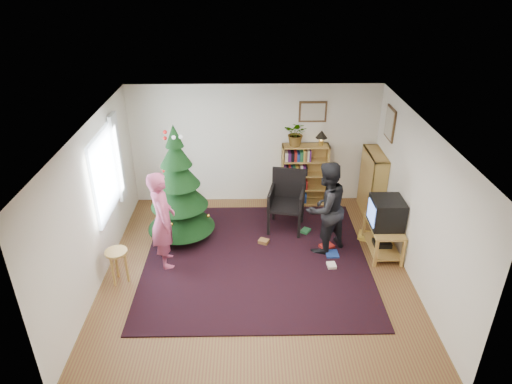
{
  "coord_description": "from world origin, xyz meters",
  "views": [
    {
      "loc": [
        -0.12,
        -6.17,
        4.68
      ],
      "look_at": [
        0.0,
        0.71,
        1.1
      ],
      "focal_mm": 32.0,
      "sensor_mm": 36.0,
      "label": 1
    }
  ],
  "objects_px": {
    "person_standing": "(163,220)",
    "potted_plant": "(296,133)",
    "tv_stand": "(383,236)",
    "crt_tv": "(386,213)",
    "picture_back": "(313,112)",
    "table_lamp": "(322,135)",
    "picture_right": "(390,123)",
    "stool": "(117,258)",
    "bookshelf_back": "(304,174)",
    "person_by_chair": "(326,208)",
    "armchair": "(286,197)",
    "christmas_tree": "(179,194)",
    "bookshelf_right": "(372,183)"
  },
  "relations": [
    {
      "from": "armchair",
      "to": "potted_plant",
      "type": "height_order",
      "value": "potted_plant"
    },
    {
      "from": "picture_back",
      "to": "person_by_chair",
      "type": "bearing_deg",
      "value": -88.75
    },
    {
      "from": "tv_stand",
      "to": "person_standing",
      "type": "height_order",
      "value": "person_standing"
    },
    {
      "from": "picture_right",
      "to": "bookshelf_back",
      "type": "height_order",
      "value": "picture_right"
    },
    {
      "from": "person_standing",
      "to": "stool",
      "type": "bearing_deg",
      "value": 108.88
    },
    {
      "from": "christmas_tree",
      "to": "table_lamp",
      "type": "xyz_separation_m",
      "value": [
        2.7,
        1.32,
        0.59
      ]
    },
    {
      "from": "christmas_tree",
      "to": "bookshelf_back",
      "type": "xyz_separation_m",
      "value": [
        2.4,
        1.32,
        -0.26
      ]
    },
    {
      "from": "bookshelf_right",
      "to": "person_standing",
      "type": "height_order",
      "value": "person_standing"
    },
    {
      "from": "christmas_tree",
      "to": "stool",
      "type": "relative_size",
      "value": 3.77
    },
    {
      "from": "crt_tv",
      "to": "stool",
      "type": "height_order",
      "value": "crt_tv"
    },
    {
      "from": "tv_stand",
      "to": "crt_tv",
      "type": "relative_size",
      "value": 1.62
    },
    {
      "from": "picture_back",
      "to": "crt_tv",
      "type": "distance_m",
      "value": 2.53
    },
    {
      "from": "bookshelf_back",
      "to": "stool",
      "type": "height_order",
      "value": "bookshelf_back"
    },
    {
      "from": "picture_right",
      "to": "armchair",
      "type": "distance_m",
      "value": 2.34
    },
    {
      "from": "picture_right",
      "to": "tv_stand",
      "type": "distance_m",
      "value": 2.07
    },
    {
      "from": "picture_right",
      "to": "christmas_tree",
      "type": "xyz_separation_m",
      "value": [
        -3.84,
        -0.73,
        -1.03
      ]
    },
    {
      "from": "picture_back",
      "to": "table_lamp",
      "type": "bearing_deg",
      "value": -36.51
    },
    {
      "from": "christmas_tree",
      "to": "crt_tv",
      "type": "relative_size",
      "value": 3.88
    },
    {
      "from": "picture_right",
      "to": "person_by_chair",
      "type": "relative_size",
      "value": 0.36
    },
    {
      "from": "bookshelf_back",
      "to": "person_by_chair",
      "type": "xyz_separation_m",
      "value": [
        0.16,
        -1.75,
        0.18
      ]
    },
    {
      "from": "armchair",
      "to": "table_lamp",
      "type": "relative_size",
      "value": 3.68
    },
    {
      "from": "bookshelf_back",
      "to": "armchair",
      "type": "height_order",
      "value": "bookshelf_back"
    },
    {
      "from": "tv_stand",
      "to": "crt_tv",
      "type": "xyz_separation_m",
      "value": [
        -0.0,
        0.0,
        0.47
      ]
    },
    {
      "from": "tv_stand",
      "to": "person_by_chair",
      "type": "bearing_deg",
      "value": 174.28
    },
    {
      "from": "potted_plant",
      "to": "table_lamp",
      "type": "bearing_deg",
      "value": 0.0
    },
    {
      "from": "bookshelf_right",
      "to": "potted_plant",
      "type": "xyz_separation_m",
      "value": [
        -1.51,
        0.43,
        0.89
      ]
    },
    {
      "from": "armchair",
      "to": "person_by_chair",
      "type": "relative_size",
      "value": 0.68
    },
    {
      "from": "tv_stand",
      "to": "table_lamp",
      "type": "bearing_deg",
      "value": 115.65
    },
    {
      "from": "christmas_tree",
      "to": "armchair",
      "type": "xyz_separation_m",
      "value": [
        1.94,
        0.39,
        -0.29
      ]
    },
    {
      "from": "picture_right",
      "to": "stool",
      "type": "relative_size",
      "value": 1.02
    },
    {
      "from": "bookshelf_right",
      "to": "christmas_tree",
      "type": "bearing_deg",
      "value": 103.52
    },
    {
      "from": "picture_right",
      "to": "crt_tv",
      "type": "relative_size",
      "value": 1.05
    },
    {
      "from": "picture_right",
      "to": "armchair",
      "type": "relative_size",
      "value": 0.52
    },
    {
      "from": "bookshelf_back",
      "to": "tv_stand",
      "type": "relative_size",
      "value": 1.41
    },
    {
      "from": "picture_back",
      "to": "person_standing",
      "type": "relative_size",
      "value": 0.32
    },
    {
      "from": "christmas_tree",
      "to": "person_by_chair",
      "type": "xyz_separation_m",
      "value": [
        2.55,
        -0.42,
        -0.08
      ]
    },
    {
      "from": "christmas_tree",
      "to": "stool",
      "type": "height_order",
      "value": "christmas_tree"
    },
    {
      "from": "bookshelf_right",
      "to": "crt_tv",
      "type": "xyz_separation_m",
      "value": [
        -0.12,
        -1.42,
        0.13
      ]
    },
    {
      "from": "picture_back",
      "to": "christmas_tree",
      "type": "distance_m",
      "value": 3.08
    },
    {
      "from": "armchair",
      "to": "stool",
      "type": "height_order",
      "value": "armchair"
    },
    {
      "from": "person_standing",
      "to": "table_lamp",
      "type": "xyz_separation_m",
      "value": [
        2.86,
        2.12,
        0.66
      ]
    },
    {
      "from": "picture_back",
      "to": "potted_plant",
      "type": "height_order",
      "value": "picture_back"
    },
    {
      "from": "christmas_tree",
      "to": "person_standing",
      "type": "height_order",
      "value": "christmas_tree"
    },
    {
      "from": "person_standing",
      "to": "potted_plant",
      "type": "relative_size",
      "value": 3.41
    },
    {
      "from": "christmas_tree",
      "to": "tv_stand",
      "type": "xyz_separation_m",
      "value": [
        3.58,
        -0.52,
        -0.59
      ]
    },
    {
      "from": "potted_plant",
      "to": "stool",
      "type": "bearing_deg",
      "value": -139.41
    },
    {
      "from": "stool",
      "to": "potted_plant",
      "type": "relative_size",
      "value": 1.17
    },
    {
      "from": "picture_back",
      "to": "tv_stand",
      "type": "xyz_separation_m",
      "value": [
        1.07,
        -1.98,
        -1.62
      ]
    },
    {
      "from": "person_standing",
      "to": "armchair",
      "type": "bearing_deg",
      "value": -77.4
    },
    {
      "from": "bookshelf_back",
      "to": "tv_stand",
      "type": "bearing_deg",
      "value": -57.28
    }
  ]
}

